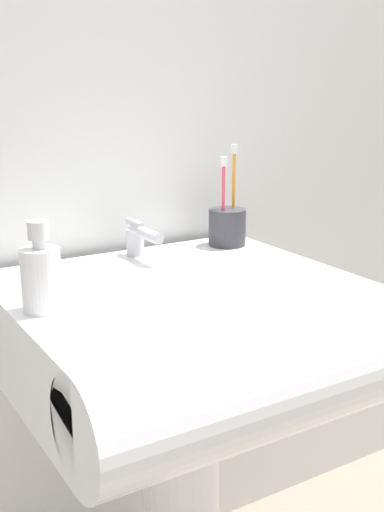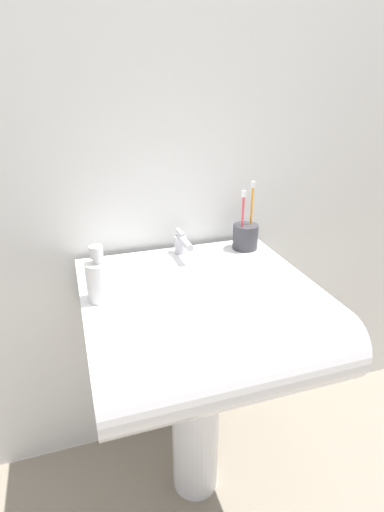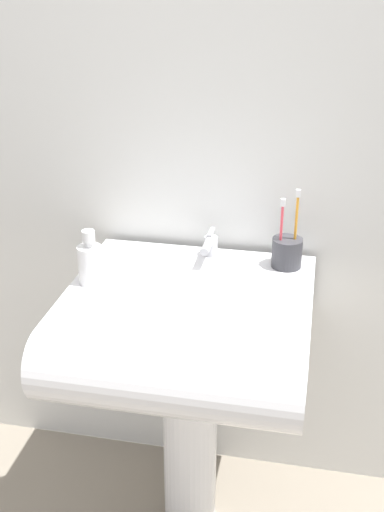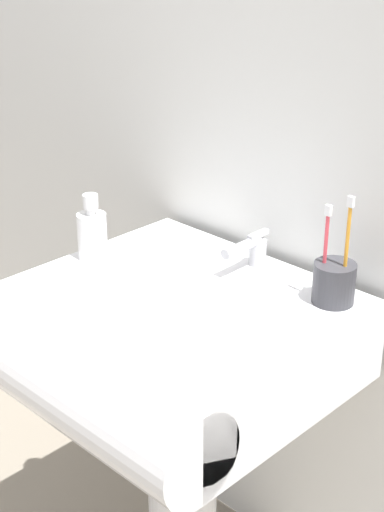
# 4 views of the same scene
# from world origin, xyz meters

# --- Properties ---
(ground_plane) EXTENTS (6.00, 6.00, 0.00)m
(ground_plane) POSITION_xyz_m (0.00, 0.00, 0.00)
(ground_plane) COLOR gray
(ground_plane) RESTS_ON ground
(wall_back) EXTENTS (5.00, 0.05, 2.40)m
(wall_back) POSITION_xyz_m (0.00, 0.30, 1.20)
(wall_back) COLOR silver
(wall_back) RESTS_ON ground
(sink_pedestal) EXTENTS (0.15, 0.15, 0.61)m
(sink_pedestal) POSITION_xyz_m (0.00, 0.00, 0.30)
(sink_pedestal) COLOR white
(sink_pedestal) RESTS_ON ground
(sink_basin) EXTENTS (0.60, 0.59, 0.17)m
(sink_basin) POSITION_xyz_m (0.00, -0.06, 0.69)
(sink_basin) COLOR white
(sink_basin) RESTS_ON sink_pedestal
(faucet) EXTENTS (0.04, 0.13, 0.07)m
(faucet) POSITION_xyz_m (0.02, 0.19, 0.81)
(faucet) COLOR #B7B7BC
(faucet) RESTS_ON sink_basin
(toothbrush_cup) EXTENTS (0.08, 0.08, 0.22)m
(toothbrush_cup) POSITION_xyz_m (0.22, 0.18, 0.82)
(toothbrush_cup) COLOR #38383D
(toothbrush_cup) RESTS_ON sink_basin
(soap_bottle) EXTENTS (0.06, 0.06, 0.14)m
(soap_bottle) POSITION_xyz_m (-0.25, -0.01, 0.83)
(soap_bottle) COLOR white
(soap_bottle) RESTS_ON sink_basin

